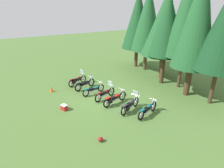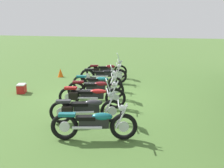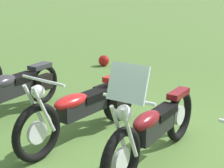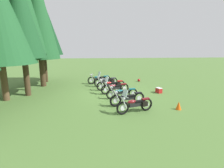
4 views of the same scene
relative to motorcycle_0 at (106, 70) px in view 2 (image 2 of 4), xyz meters
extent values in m
plane|color=#4C7033|center=(3.93, 0.82, -0.48)|extent=(80.00, 80.00, 0.00)
torus|color=black|center=(-0.24, 0.73, -0.11)|extent=(0.32, 0.73, 0.73)
cylinder|color=silver|center=(-0.24, 0.73, -0.11)|extent=(0.13, 0.29, 0.28)
torus|color=black|center=(0.22, -0.69, -0.11)|extent=(0.32, 0.73, 0.73)
cylinder|color=silver|center=(0.22, -0.69, -0.11)|extent=(0.13, 0.29, 0.28)
cube|color=black|center=(-0.01, 0.02, 0.01)|extent=(0.39, 0.76, 0.26)
ellipsoid|color=maroon|center=(-0.07, 0.22, 0.17)|extent=(0.37, 0.57, 0.20)
cube|color=black|center=(0.05, -0.17, 0.14)|extent=(0.34, 0.53, 0.10)
cube|color=maroon|center=(0.20, -0.61, 0.24)|extent=(0.29, 0.47, 0.08)
cylinder|color=silver|center=(-0.28, 0.65, 0.19)|extent=(0.14, 0.33, 0.65)
cylinder|color=silver|center=(-0.16, 0.69, 0.19)|extent=(0.14, 0.33, 0.65)
cylinder|color=silver|center=(-0.20, 0.60, 0.53)|extent=(0.63, 0.23, 0.04)
sphere|color=silver|center=(-0.22, 0.68, 0.41)|extent=(0.21, 0.21, 0.17)
cylinder|color=silver|center=(0.14, -0.10, -0.09)|extent=(0.30, 0.73, 0.08)
cube|color=silver|center=(-0.20, 0.62, 0.71)|extent=(0.47, 0.28, 0.39)
cube|color=black|center=(0.03, -0.54, -0.01)|extent=(0.23, 0.35, 0.26)
cube|color=black|center=(0.29, -0.46, -0.01)|extent=(0.23, 0.35, 0.26)
torus|color=black|center=(1.03, 0.98, -0.10)|extent=(0.32, 0.75, 0.75)
cylinder|color=silver|center=(1.03, 0.98, -0.10)|extent=(0.13, 0.29, 0.28)
torus|color=black|center=(1.46, -0.55, -0.10)|extent=(0.32, 0.75, 0.75)
cylinder|color=silver|center=(1.46, -0.55, -0.10)|extent=(0.13, 0.29, 0.28)
cube|color=black|center=(1.25, 0.21, 0.00)|extent=(0.43, 0.82, 0.22)
ellipsoid|color=black|center=(1.19, 0.43, 0.13)|extent=(0.42, 0.62, 0.17)
cube|color=black|center=(1.31, 0.00, 0.10)|extent=(0.40, 0.58, 0.10)
cube|color=black|center=(1.44, -0.48, 0.24)|extent=(0.32, 0.48, 0.08)
cylinder|color=silver|center=(0.97, 0.90, 0.20)|extent=(0.13, 0.34, 0.65)
cylinder|color=silver|center=(1.13, 0.95, 0.20)|extent=(0.13, 0.34, 0.65)
cylinder|color=silver|center=(1.07, 0.85, 0.53)|extent=(0.60, 0.20, 0.04)
sphere|color=silver|center=(1.05, 0.93, 0.41)|extent=(0.21, 0.21, 0.17)
cylinder|color=silver|center=(1.43, 0.08, -0.08)|extent=(0.29, 0.78, 0.08)
torus|color=black|center=(2.58, 1.14, -0.14)|extent=(0.19, 0.67, 0.66)
cylinder|color=silver|center=(2.58, 1.14, -0.14)|extent=(0.09, 0.26, 0.25)
torus|color=black|center=(2.80, -0.45, -0.14)|extent=(0.19, 0.67, 0.66)
cylinder|color=silver|center=(2.80, -0.45, -0.14)|extent=(0.09, 0.26, 0.25)
cube|color=black|center=(2.69, 0.34, -0.05)|extent=(0.30, 0.81, 0.21)
ellipsoid|color=#14606B|center=(2.66, 0.56, 0.08)|extent=(0.32, 0.59, 0.16)
cube|color=black|center=(2.72, 0.13, 0.05)|extent=(0.30, 0.55, 0.10)
cube|color=#14606B|center=(2.79, -0.37, 0.17)|extent=(0.24, 0.46, 0.08)
cylinder|color=silver|center=(2.52, 1.07, 0.15)|extent=(0.09, 0.34, 0.65)
cylinder|color=silver|center=(2.66, 1.09, 0.15)|extent=(0.09, 0.34, 0.65)
cylinder|color=silver|center=(2.60, 1.00, 0.49)|extent=(0.66, 0.13, 0.04)
sphere|color=silver|center=(2.59, 1.09, 0.37)|extent=(0.19, 0.19, 0.17)
cylinder|color=silver|center=(2.84, 0.19, -0.12)|extent=(0.19, 0.79, 0.08)
torus|color=black|center=(3.79, 1.45, -0.11)|extent=(0.30, 0.73, 0.73)
cylinder|color=silver|center=(3.79, 1.45, -0.11)|extent=(0.12, 0.28, 0.28)
torus|color=black|center=(4.21, -0.05, -0.11)|extent=(0.30, 0.73, 0.73)
cylinder|color=silver|center=(4.21, -0.05, -0.11)|extent=(0.12, 0.28, 0.28)
cube|color=black|center=(4.00, 0.70, 0.00)|extent=(0.37, 0.79, 0.24)
ellipsoid|color=maroon|center=(3.95, 0.91, 0.15)|extent=(0.35, 0.59, 0.19)
cube|color=black|center=(4.06, 0.49, 0.12)|extent=(0.33, 0.55, 0.10)
cube|color=maroon|center=(4.19, 0.03, 0.23)|extent=(0.27, 0.47, 0.08)
cylinder|color=silver|center=(3.75, 1.38, 0.19)|extent=(0.13, 0.34, 0.65)
cylinder|color=silver|center=(3.87, 1.41, 0.19)|extent=(0.13, 0.34, 0.65)
cylinder|color=silver|center=(3.83, 1.32, 0.52)|extent=(0.61, 0.20, 0.04)
sphere|color=silver|center=(3.81, 1.40, 0.40)|extent=(0.21, 0.21, 0.17)
cylinder|color=silver|center=(4.15, 0.56, -0.09)|extent=(0.28, 0.76, 0.08)
cube|color=silver|center=(3.83, 1.33, 0.70)|extent=(0.46, 0.26, 0.39)
torus|color=black|center=(4.98, 1.76, -0.10)|extent=(0.25, 0.76, 0.75)
cylinder|color=silver|center=(4.98, 1.76, -0.10)|extent=(0.10, 0.30, 0.29)
torus|color=black|center=(5.31, 0.09, -0.10)|extent=(0.25, 0.76, 0.75)
cylinder|color=silver|center=(5.31, 0.09, -0.10)|extent=(0.10, 0.30, 0.29)
cube|color=black|center=(5.15, 0.92, 0.00)|extent=(0.36, 0.86, 0.23)
ellipsoid|color=#B21919|center=(5.10, 1.15, 0.14)|extent=(0.37, 0.64, 0.18)
cube|color=black|center=(5.19, 0.69, 0.11)|extent=(0.34, 0.60, 0.10)
cube|color=#B21919|center=(5.29, 0.17, 0.25)|extent=(0.27, 0.47, 0.08)
cylinder|color=silver|center=(4.92, 1.68, 0.20)|extent=(0.11, 0.34, 0.65)
cylinder|color=silver|center=(5.07, 1.71, 0.20)|extent=(0.11, 0.34, 0.65)
cylinder|color=silver|center=(5.01, 1.62, 0.54)|extent=(0.72, 0.17, 0.04)
sphere|color=silver|center=(4.99, 1.71, 0.42)|extent=(0.20, 0.20, 0.17)
cylinder|color=silver|center=(5.31, 0.77, -0.08)|extent=(0.24, 0.84, 0.08)
cube|color=black|center=(5.11, 0.26, 0.00)|extent=(0.20, 0.34, 0.26)
cube|color=black|center=(5.43, 0.32, 0.00)|extent=(0.20, 0.34, 0.26)
torus|color=black|center=(6.36, 1.99, -0.11)|extent=(0.33, 0.72, 0.72)
cylinder|color=silver|center=(6.36, 1.99, -0.11)|extent=(0.14, 0.28, 0.28)
torus|color=black|center=(6.87, 0.51, -0.11)|extent=(0.33, 0.72, 0.72)
cylinder|color=silver|center=(6.87, 0.51, -0.11)|extent=(0.14, 0.28, 0.28)
cube|color=black|center=(6.61, 1.25, 0.00)|extent=(0.46, 0.81, 0.26)
ellipsoid|color=#2D2D33|center=(6.54, 1.45, 0.16)|extent=(0.44, 0.61, 0.20)
cube|color=black|center=(6.68, 1.05, 0.13)|extent=(0.41, 0.57, 0.10)
cube|color=#2D2D33|center=(6.84, 0.58, 0.23)|extent=(0.34, 0.48, 0.08)
cylinder|color=silver|center=(6.30, 1.91, 0.18)|extent=(0.15, 0.33, 0.65)
cylinder|color=silver|center=(6.46, 1.96, 0.18)|extent=(0.15, 0.33, 0.65)
cylinder|color=silver|center=(6.40, 1.86, 0.52)|extent=(0.70, 0.27, 0.04)
sphere|color=silver|center=(6.38, 1.94, 0.40)|extent=(0.22, 0.22, 0.17)
cylinder|color=silver|center=(6.80, 1.13, -0.09)|extent=(0.33, 0.76, 0.08)
cube|color=silver|center=(6.40, 1.88, 0.70)|extent=(0.47, 0.29, 0.39)
cube|color=black|center=(6.64, 0.64, -0.01)|extent=(0.24, 0.35, 0.26)
cube|color=black|center=(6.97, 0.75, -0.01)|extent=(0.24, 0.35, 0.26)
torus|color=black|center=(7.56, 2.62, -0.11)|extent=(0.30, 0.74, 0.73)
cylinder|color=silver|center=(7.56, 2.62, -0.11)|extent=(0.12, 0.28, 0.28)
torus|color=black|center=(7.96, 1.11, -0.11)|extent=(0.30, 0.74, 0.73)
cylinder|color=silver|center=(7.96, 1.11, -0.11)|extent=(0.12, 0.28, 0.28)
cube|color=black|center=(7.76, 1.86, 0.01)|extent=(0.40, 0.80, 0.27)
ellipsoid|color=#14606B|center=(7.71, 2.07, 0.17)|extent=(0.39, 0.60, 0.21)
cube|color=black|center=(7.82, 1.66, 0.14)|extent=(0.37, 0.56, 0.10)
cube|color=#14606B|center=(7.94, 1.18, 0.23)|extent=(0.30, 0.47, 0.08)
cylinder|color=silver|center=(7.50, 2.54, 0.19)|extent=(0.13, 0.34, 0.65)
cylinder|color=silver|center=(7.65, 2.58, 0.19)|extent=(0.13, 0.34, 0.65)
cylinder|color=silver|center=(7.60, 2.49, 0.53)|extent=(0.64, 0.20, 0.04)
sphere|color=silver|center=(7.57, 2.57, 0.41)|extent=(0.21, 0.21, 0.17)
cylinder|color=silver|center=(7.93, 1.73, -0.09)|extent=(0.28, 0.77, 0.08)
cube|color=red|center=(3.92, -2.73, -0.30)|extent=(0.55, 0.45, 0.36)
cube|color=silver|center=(3.92, -2.73, -0.09)|extent=(0.56, 0.46, 0.04)
cone|color=#EA590F|center=(0.24, -2.59, -0.24)|extent=(0.32, 0.32, 0.48)
camera|label=1|loc=(15.69, -6.20, 6.45)|focal=29.59mm
camera|label=2|loc=(14.36, 4.08, 2.65)|focal=44.82mm
camera|label=3|loc=(1.25, 3.84, 1.73)|focal=58.94mm
camera|label=4|loc=(-8.94, 2.05, 3.12)|focal=28.04mm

